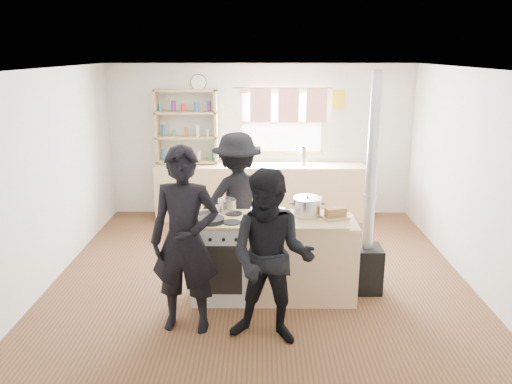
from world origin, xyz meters
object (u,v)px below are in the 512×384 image
cooking_island (273,258)px  thermos (304,156)px  person_near_right (271,259)px  stockpot_counter (307,207)px  stockpot_stove (227,206)px  skillet_greens (211,220)px  flue_heater (367,238)px  person_near_left (185,241)px  bread_board (335,214)px  person_far (237,200)px  roast_tray (268,214)px

cooking_island → thermos: bearing=78.7°
thermos → person_near_right: (-0.60, -3.67, -0.20)m
thermos → stockpot_counter: size_ratio=0.92×
cooking_island → stockpot_stove: bearing=157.2°
skillet_greens → stockpot_stove: 0.39m
flue_heater → person_near_left: 2.13m
thermos → person_near_right: person_near_right is taller
stockpot_counter → bread_board: size_ratio=0.97×
stockpot_stove → bread_board: size_ratio=0.63×
thermos → cooking_island: 2.88m
stockpot_stove → person_far: person_far is taller
stockpot_stove → person_near_left: bearing=-111.5°
roast_tray → stockpot_counter: 0.45m
thermos → stockpot_counter: (-0.18, -2.68, -0.01)m
cooking_island → bread_board: size_ratio=5.99×
skillet_greens → person_near_right: person_near_right is taller
stockpot_stove → person_far: bearing=82.9°
bread_board → person_far: bearing=141.5°
flue_heater → person_near_left: bearing=-157.0°
thermos → skillet_greens: 3.16m
bread_board → stockpot_stove: bearing=169.9°
roast_tray → stockpot_stove: (-0.45, 0.20, 0.03)m
skillet_greens → flue_heater: size_ratio=0.16×
skillet_greens → roast_tray: 0.62m
skillet_greens → roast_tray: bearing=14.7°
bread_board → person_far: person_far is taller
bread_board → person_near_right: size_ratio=0.19×
stockpot_counter → flue_heater: size_ratio=0.13×
bread_board → flue_heater: (0.40, 0.14, -0.34)m
skillet_greens → person_near_right: 0.99m
skillet_greens → bread_board: bearing=6.1°
cooking_island → roast_tray: bearing=163.1°
thermos → person_far: 2.14m
skillet_greens → flue_heater: (1.74, 0.29, -0.31)m
person_near_right → cooking_island: bearing=99.9°
stockpot_stove → flue_heater: flue_heater is taller
stockpot_counter → flue_heater: (0.70, 0.06, -0.39)m
bread_board → skillet_greens: bearing=-173.9°
roast_tray → person_far: bearing=113.2°
skillet_greens → roast_tray: roast_tray is taller
bread_board → person_near_right: person_near_right is taller
stockpot_counter → flue_heater: 0.80m
roast_tray → stockpot_stove: bearing=156.4°
person_near_right → person_far: (-0.39, 1.78, 0.02)m
flue_heater → person_near_left: flue_heater is taller
stockpot_stove → person_near_right: size_ratio=0.12×
cooking_island → stockpot_stove: 0.78m
skillet_greens → person_near_right: size_ratio=0.24×
flue_heater → stockpot_stove: bearing=177.5°
stockpot_stove → bread_board: stockpot_stove is taller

